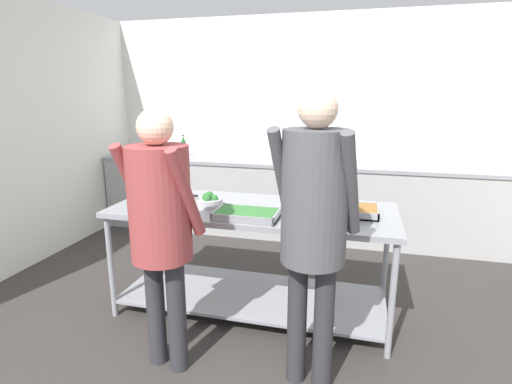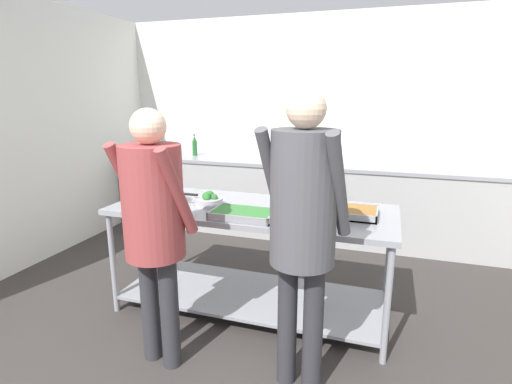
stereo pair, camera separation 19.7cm
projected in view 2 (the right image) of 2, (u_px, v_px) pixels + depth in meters
wall_rear at (310, 126)px, 5.01m from camera, size 4.99×0.06×2.65m
wall_left at (25, 135)px, 3.93m from camera, size 0.06×4.10×2.65m
back_counter at (302, 199)px, 4.88m from camera, size 4.83×0.65×0.92m
serving_counter at (252, 241)px, 3.15m from camera, size 2.17×0.86×0.86m
sauce_pan at (165, 196)px, 3.20m from camera, size 0.45×0.31×0.10m
broccoli_bowl at (209, 200)px, 3.13m from camera, size 0.22×0.22×0.11m
serving_tray_vegetables at (244, 214)px, 2.83m from camera, size 0.45×0.29×0.05m
plate_stack at (298, 217)px, 2.79m from camera, size 0.23×0.23×0.04m
serving_tray_roast at (350, 212)px, 2.88m from camera, size 0.38×0.31×0.05m
guest_serving_left at (154, 215)px, 2.41m from camera, size 0.51×0.39×1.65m
guest_serving_right at (303, 214)px, 2.18m from camera, size 0.51×0.42×1.75m
water_bottle at (195, 146)px, 5.23m from camera, size 0.06×0.06×0.28m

